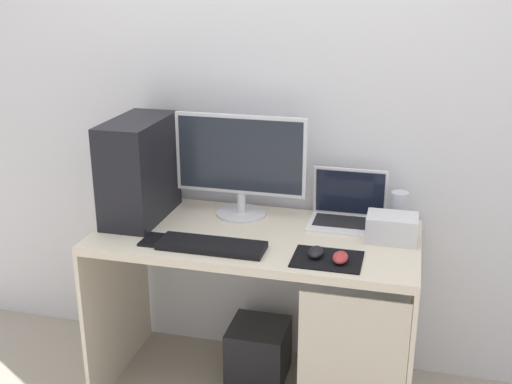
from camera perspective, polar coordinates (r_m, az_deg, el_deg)
wall_back at (r=2.78m, az=1.90°, el=9.28°), size 4.00×0.05×2.60m
desk at (r=2.66m, az=0.30°, el=-7.15°), size 1.32×0.64×0.77m
pc_tower at (r=2.75m, az=-10.51°, el=2.04°), size 0.21×0.43×0.44m
monitor at (r=2.71m, az=-1.42°, el=2.59°), size 0.58×0.22×0.45m
laptop at (r=2.71m, az=8.27°, el=-1.88°), size 0.32×0.22×0.23m
speaker at (r=2.71m, az=12.79°, el=-1.53°), size 0.07×0.07×0.15m
projector at (r=2.57m, az=12.17°, el=-3.19°), size 0.20×0.14×0.11m
keyboard at (r=2.46m, az=-4.03°, el=-4.85°), size 0.42×0.14×0.02m
mousepad at (r=2.38m, az=6.46°, el=-6.05°), size 0.26×0.20×0.00m
mouse_left at (r=2.39m, az=5.44°, el=-5.42°), size 0.06×0.10×0.03m
mouse_right at (r=2.36m, az=7.63°, el=-5.88°), size 0.06×0.10×0.03m
cell_phone at (r=2.56m, az=-9.41°, el=-4.27°), size 0.07×0.13×0.01m
subwoofer at (r=3.00m, az=0.23°, el=-14.17°), size 0.26×0.26×0.26m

